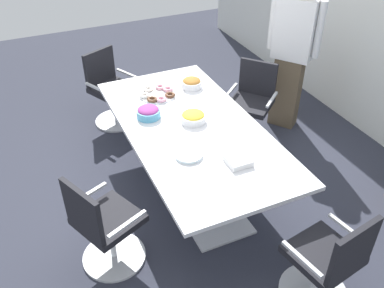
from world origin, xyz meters
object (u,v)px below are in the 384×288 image
office_chair_1 (111,92)px  napkin_pile (238,161)px  office_chair_0 (251,106)px  office_chair_2 (104,228)px  conference_table (192,138)px  office_chair_3 (327,264)px  snack_bowl_pretzels (192,83)px  snack_bowl_candy_mix (148,112)px  snack_bowl_chips_yellow (193,117)px  donut_platter (158,94)px  plate_stack (189,155)px  person_standing_0 (292,51)px

office_chair_1 → napkin_pile: bearing=76.8°
office_chair_0 → office_chair_2: size_ratio=1.00×
conference_table → office_chair_3: size_ratio=2.64×
napkin_pile → office_chair_2: bearing=-94.1°
snack_bowl_pretzels → office_chair_1: bearing=-142.0°
office_chair_2 → snack_bowl_candy_mix: office_chair_2 is taller
snack_bowl_chips_yellow → donut_platter: size_ratio=0.64×
snack_bowl_candy_mix → office_chair_0: bearing=101.0°
office_chair_1 → napkin_pile: (2.26, 0.50, 0.37)m
donut_platter → napkin_pile: bearing=8.5°
donut_platter → plate_stack: donut_platter is taller
office_chair_3 → plate_stack: bearing=106.0°
person_standing_0 → plate_stack: (1.07, -1.77, -0.21)m
office_chair_3 → napkin_pile: 1.04m
office_chair_0 → plate_stack: bearing=88.6°
conference_table → snack_bowl_candy_mix: snack_bowl_candy_mix is taller
office_chair_0 → plate_stack: size_ratio=3.83×
office_chair_0 → donut_platter: office_chair_0 is taller
office_chair_0 → napkin_pile: bearing=103.9°
office_chair_0 → snack_bowl_candy_mix: size_ratio=3.90×
snack_bowl_pretzels → plate_stack: snack_bowl_pretzels is taller
conference_table → snack_bowl_candy_mix: 0.49m
person_standing_0 → snack_bowl_chips_yellow: person_standing_0 is taller
office_chair_2 → donut_platter: office_chair_2 is taller
office_chair_2 → snack_bowl_candy_mix: size_ratio=3.90×
snack_bowl_candy_mix → plate_stack: (0.74, 0.10, -0.04)m
office_chair_2 → office_chair_1: bearing=139.6°
snack_bowl_candy_mix → napkin_pile: (0.99, 0.43, -0.03)m
snack_bowl_chips_yellow → napkin_pile: 0.74m
snack_bowl_candy_mix → snack_bowl_chips_yellow: bearing=55.0°
person_standing_0 → donut_platter: bearing=52.8°
plate_stack → donut_platter: bearing=173.1°
conference_table → donut_platter: size_ratio=6.30×
office_chair_1 → napkin_pile: office_chair_1 is taller
office_chair_1 → plate_stack: size_ratio=3.83×
snack_bowl_candy_mix → person_standing_0: bearing=99.9°
office_chair_3 → snack_bowl_candy_mix: (-1.94, -0.68, 0.40)m
donut_platter → office_chair_3: bearing=11.0°
office_chair_3 → napkin_pile: (-0.95, -0.24, 0.37)m
snack_bowl_candy_mix → snack_bowl_chips_yellow: (0.25, 0.36, -0.00)m
office_chair_3 → napkin_pile: size_ratio=4.72×
office_chair_2 → conference_table: bearing=95.5°
office_chair_3 → snack_bowl_pretzels: (-2.32, -0.04, 0.40)m
office_chair_2 → snack_bowl_chips_yellow: office_chair_2 is taller
person_standing_0 → snack_bowl_candy_mix: (0.33, -1.87, -0.17)m
office_chair_1 → office_chair_3: same height
office_chair_1 → person_standing_0: size_ratio=0.49×
office_chair_1 → donut_platter: bearing=82.4°
donut_platter → plate_stack: (1.10, -0.13, -0.00)m
person_standing_0 → napkin_pile: size_ratio=9.60×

